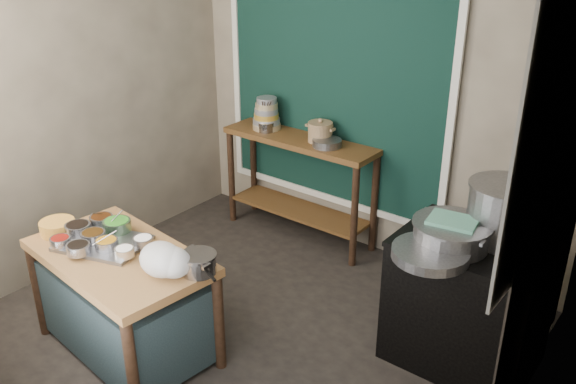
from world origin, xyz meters
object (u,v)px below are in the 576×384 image
Objects in this scene: back_counter at (299,188)px; stock_pot at (504,212)px; condiment_tray at (103,243)px; yellow_basin at (58,227)px; stove_block at (467,304)px; saucepan at (199,263)px; prep_table at (124,303)px; utensil_cup at (266,127)px; ceramic_crock at (320,133)px; steamer at (451,234)px.

stock_pot is at bearing -16.61° from back_counter.
condiment_tray is at bearing -92.47° from back_counter.
stove_block is at bearing 30.17° from yellow_basin.
saucepan is at bearing -136.54° from stock_pot.
prep_table is 5.39× the size of yellow_basin.
prep_table is at bearing 7.74° from yellow_basin.
ceramic_crock reaches higher than utensil_cup.
prep_table is 2.24m from stove_block.
utensil_cup is (-0.99, 1.82, 0.18)m from saucepan.
utensil_cup is 0.64× the size of ceramic_crock.
condiment_tray is 1.16× the size of stock_pot.
stock_pot is at bearing 52.36° from steamer.
yellow_basin is (-0.54, -0.07, 0.42)m from prep_table.
ceramic_crock is at bearing 7.92° from utensil_cup.
condiment_tray is 0.39m from yellow_basin.
saucepan is 2.08m from utensil_cup.
back_counter is at bearing 87.53° from condiment_tray.
saucepan is (0.57, 0.16, 0.44)m from prep_table.
ceramic_crock reaches higher than back_counter.
yellow_basin is 1.14m from saucepan.
back_counter is 3.09× the size of stock_pot.
stove_block reaches higher than yellow_basin.
steamer is at bearing -129.77° from stove_block.
yellow_basin is (-0.46, -2.10, 0.32)m from back_counter.
ceramic_crock reaches higher than prep_table.
stock_pot reaches higher than ceramic_crock.
saucepan reaches higher than condiment_tray.
back_counter reaches higher than condiment_tray.
condiment_tray is (-0.09, -2.02, 0.29)m from back_counter.
condiment_tray is at bearing -145.66° from stock_pot.
ceramic_crock is (-1.70, 0.76, 0.60)m from stove_block.
back_counter is 0.58m from ceramic_crock.
steamer reaches higher than prep_table.
yellow_basin is 1.62× the size of utensil_cup.
stock_pot is (2.34, -0.55, 0.07)m from utensil_cup.
ceramic_crock reaches higher than steamer.
prep_table is 5.48× the size of saucepan.
prep_table is 2.16m from ceramic_crock.
back_counter is 2.01m from saucepan.
prep_table is 2.66× the size of stock_pot.
yellow_basin is 0.48× the size of steamer.
stove_block is 3.95× the size of saucepan.
condiment_tray is at bearing -82.70° from utensil_cup.
steamer reaches higher than saucepan.
stock_pot is (0.10, 0.13, 0.64)m from stove_block.
condiment_tray is (-0.17, 0.01, 0.39)m from prep_table.
yellow_basin is at bearing -93.43° from utensil_cup.
ceramic_crock reaches higher than yellow_basin.
steamer is (1.88, 1.15, 0.20)m from condiment_tray.
steamer reaches higher than yellow_basin.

